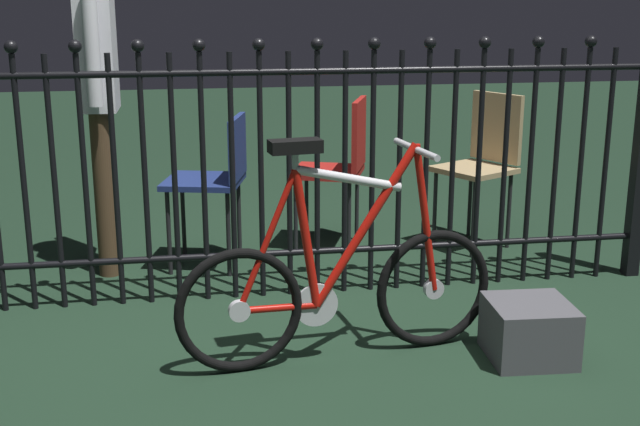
# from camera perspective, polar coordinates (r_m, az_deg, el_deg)

# --- Properties ---
(ground_plane) EXTENTS (20.00, 20.00, 0.00)m
(ground_plane) POSITION_cam_1_polar(r_m,az_deg,el_deg) (3.49, -0.04, -9.71)
(ground_plane) COLOR #1A3020
(iron_fence) EXTENTS (3.67, 0.07, 1.32)m
(iron_fence) POSITION_cam_1_polar(r_m,az_deg,el_deg) (3.96, -2.57, 3.40)
(iron_fence) COLOR black
(iron_fence) RESTS_ON ground
(bicycle) EXTENTS (1.34, 0.40, 0.92)m
(bicycle) POSITION_cam_1_polar(r_m,az_deg,el_deg) (3.33, 1.35, -4.87)
(bicycle) COLOR black
(bicycle) RESTS_ON ground
(chair_tan) EXTENTS (0.51, 0.51, 0.90)m
(chair_tan) POSITION_cam_1_polar(r_m,az_deg,el_deg) (4.92, 11.25, 3.96)
(chair_tan) COLOR black
(chair_tan) RESTS_ON ground
(chair_red) EXTENTS (0.50, 0.50, 0.88)m
(chair_red) POSITION_cam_1_polar(r_m,az_deg,el_deg) (4.77, 1.46, 3.74)
(chair_red) COLOR black
(chair_red) RESTS_ON ground
(chair_navy) EXTENTS (0.49, 0.48, 0.83)m
(chair_navy) POSITION_cam_1_polar(r_m,az_deg,el_deg) (4.45, -7.16, 2.74)
(chair_navy) COLOR black
(chair_navy) RESTS_ON ground
(person_visitor) EXTENTS (0.24, 0.48, 1.73)m
(person_visitor) POSITION_cam_1_polar(r_m,az_deg,el_deg) (4.42, -15.07, 9.17)
(person_visitor) COLOR #4C3823
(person_visitor) RESTS_ON ground
(display_crate) EXTENTS (0.35, 0.35, 0.24)m
(display_crate) POSITION_cam_1_polar(r_m,az_deg,el_deg) (3.52, 14.25, -7.88)
(display_crate) COLOR #4C4C51
(display_crate) RESTS_ON ground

